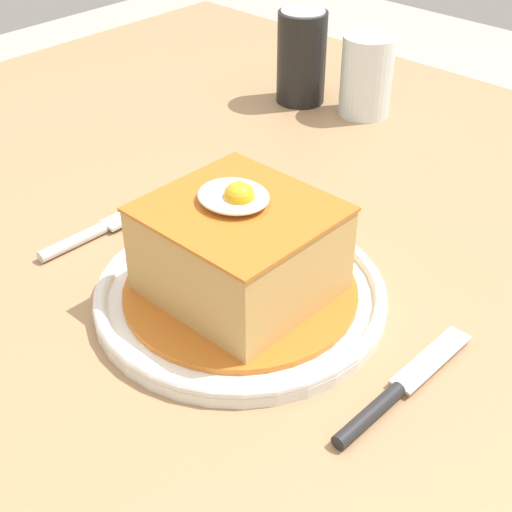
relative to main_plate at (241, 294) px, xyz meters
The scene contains 7 objects.
dining_table 0.16m from the main_plate, 72.06° to the left, with size 1.45×1.00×0.77m.
main_plate is the anchor object (origin of this frame).
sandwich_meal 0.04m from the main_plate, 162.79° to the left, with size 0.21×0.21×0.11m.
fork 0.18m from the main_plate, behind, with size 0.02×0.14×0.01m.
knife 0.17m from the main_plate, ahead, with size 0.02×0.17×0.01m.
soda_can 0.46m from the main_plate, 123.67° to the left, with size 0.07×0.07×0.12m.
drinking_glass 0.44m from the main_plate, 111.89° to the left, with size 0.07×0.07×0.10m.
Camera 1 is at (0.33, -0.48, 1.19)m, focal length 51.89 mm.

